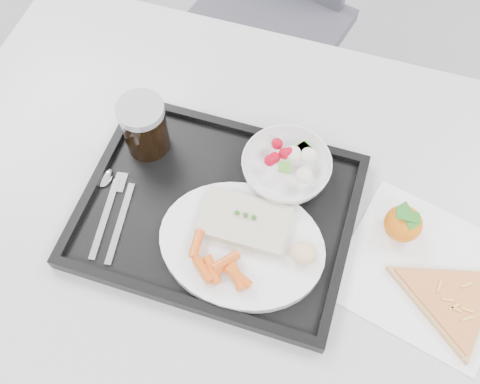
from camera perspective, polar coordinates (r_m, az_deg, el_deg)
room at (r=0.23m, az=-17.63°, el=9.13°), size 6.04×7.04×2.84m
table at (r=0.98m, az=1.38°, el=-3.17°), size 1.20×0.80×0.75m
tray at (r=0.91m, az=-2.39°, el=-2.05°), size 0.45×0.35×0.03m
dinner_plate at (r=0.86m, az=0.18°, el=-5.62°), size 0.27×0.27×0.02m
fish_fillet at (r=0.86m, az=0.49°, el=-3.13°), size 0.14×0.09×0.03m
bread_roll at (r=0.84m, az=6.78°, el=-6.48°), size 0.05×0.04×0.03m
salad_bowl at (r=0.91m, az=4.92°, el=2.53°), size 0.15×0.15×0.05m
cola_glass at (r=0.93m, az=-10.17°, el=6.95°), size 0.08×0.08×0.11m
cutlery at (r=0.93m, az=-13.62°, el=-1.09°), size 0.09×0.17×0.01m
napkin at (r=0.92m, az=19.01°, el=-7.97°), size 0.30×0.29×0.00m
tangerine at (r=0.90m, az=17.01°, el=-3.24°), size 0.08×0.08×0.07m
pizza_slice at (r=0.91m, az=21.54°, el=-10.63°), size 0.26×0.26×0.02m
carrot_pile at (r=0.83m, az=-2.15°, el=-7.88°), size 0.11×0.08×0.02m
salad_contents at (r=0.91m, az=5.66°, el=3.62°), size 0.09×0.08×0.02m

